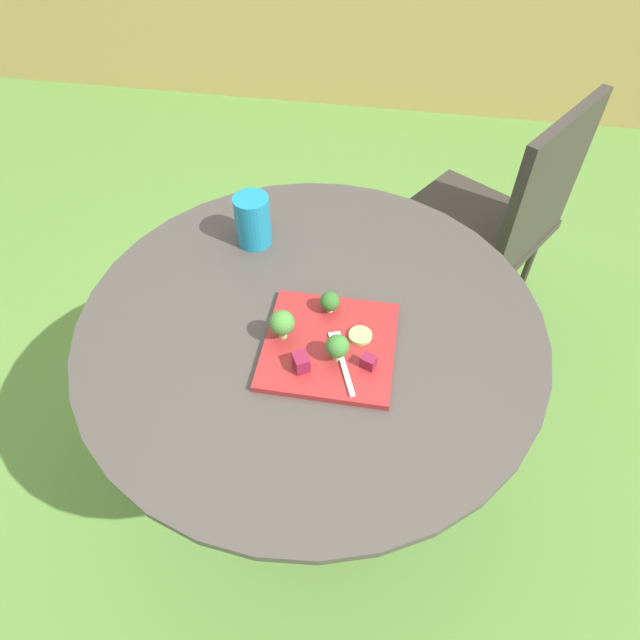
# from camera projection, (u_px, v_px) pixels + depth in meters

# --- Properties ---
(ground_plane) EXTENTS (12.00, 12.00, 0.00)m
(ground_plane) POSITION_uv_depth(u_px,v_px,m) (314.00, 478.00, 1.70)
(ground_plane) COLOR #568438
(patio_table) EXTENTS (0.97, 0.97, 0.73)m
(patio_table) POSITION_uv_depth(u_px,v_px,m) (312.00, 386.00, 1.33)
(patio_table) COLOR #423D38
(patio_table) RESTS_ON ground_plane
(patio_chair) EXTENTS (0.61, 0.61, 0.90)m
(patio_chair) POSITION_uv_depth(u_px,v_px,m) (498.00, 216.00, 1.71)
(patio_chair) COLOR #332D28
(patio_chair) RESTS_ON ground_plane
(salad_plate) EXTENTS (0.26, 0.26, 0.01)m
(salad_plate) POSITION_uv_depth(u_px,v_px,m) (330.00, 345.00, 1.09)
(salad_plate) COLOR maroon
(salad_plate) RESTS_ON patio_table
(drinking_glass) EXTENTS (0.08, 0.08, 0.12)m
(drinking_glass) POSITION_uv_depth(u_px,v_px,m) (253.00, 223.00, 1.27)
(drinking_glass) COLOR teal
(drinking_glass) RESTS_ON patio_table
(fork) EXTENTS (0.07, 0.15, 0.00)m
(fork) POSITION_uv_depth(u_px,v_px,m) (341.00, 356.00, 1.06)
(fork) COLOR silver
(fork) RESTS_ON salad_plate
(broccoli_floret_0) EXTENTS (0.05, 0.05, 0.06)m
(broccoli_floret_0) POSITION_uv_depth(u_px,v_px,m) (337.00, 347.00, 1.03)
(broccoli_floret_0) COLOR #99B770
(broccoli_floret_0) RESTS_ON salad_plate
(broccoli_floret_1) EXTENTS (0.05, 0.05, 0.07)m
(broccoli_floret_1) POSITION_uv_depth(u_px,v_px,m) (282.00, 323.00, 1.07)
(broccoli_floret_1) COLOR #99B770
(broccoli_floret_1) RESTS_ON salad_plate
(broccoli_floret_2) EXTENTS (0.04, 0.04, 0.05)m
(broccoli_floret_2) POSITION_uv_depth(u_px,v_px,m) (330.00, 302.00, 1.12)
(broccoli_floret_2) COLOR #99B770
(broccoli_floret_2) RESTS_ON salad_plate
(cucumber_slice_0) EXTENTS (0.05, 0.05, 0.01)m
(cucumber_slice_0) POSITION_uv_depth(u_px,v_px,m) (360.00, 336.00, 1.09)
(cucumber_slice_0) COLOR #8EB766
(cucumber_slice_0) RESTS_ON salad_plate
(beet_chunk_0) EXTENTS (0.04, 0.04, 0.03)m
(beet_chunk_0) POSITION_uv_depth(u_px,v_px,m) (301.00, 362.00, 1.03)
(beet_chunk_0) COLOR maroon
(beet_chunk_0) RESTS_ON salad_plate
(beet_chunk_1) EXTENTS (0.03, 0.03, 0.03)m
(beet_chunk_1) POSITION_uv_depth(u_px,v_px,m) (368.00, 362.00, 1.04)
(beet_chunk_1) COLOR maroon
(beet_chunk_1) RESTS_ON salad_plate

